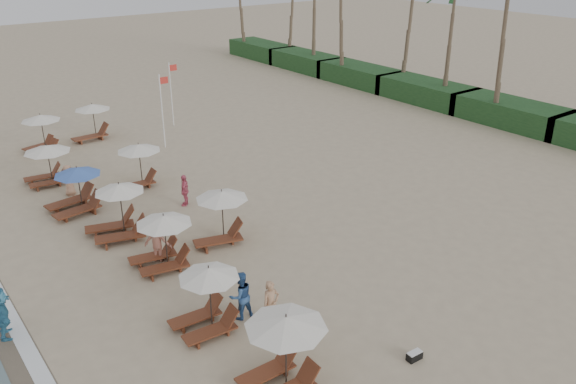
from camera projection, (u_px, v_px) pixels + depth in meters
ground at (339, 267)px, 22.86m from camera, size 160.00×160.00×0.00m
shrub_hedge at (426, 92)px, 45.25m from camera, size 3.20×53.00×1.60m
lounger_station_0 at (281, 350)px, 16.27m from camera, size 2.54×2.38×2.34m
lounger_station_1 at (205, 300)px, 18.80m from camera, size 2.35×2.03×2.26m
lounger_station_2 at (160, 242)px, 22.46m from camera, size 2.54×2.21×2.15m
lounger_station_3 at (116, 214)px, 24.74m from camera, size 2.66×2.52×2.39m
lounger_station_4 at (74, 192)px, 27.10m from camera, size 2.73×2.28×2.12m
lounger_station_5 at (46, 163)px, 30.09m from camera, size 2.56×2.37×2.07m
lounger_station_6 at (40, 132)px, 34.55m from camera, size 2.47×2.28×2.26m
inland_station_0 at (220, 214)px, 24.18m from camera, size 2.79×2.24×2.22m
inland_station_1 at (138, 161)px, 29.61m from camera, size 2.63×2.24×2.22m
inland_station_2 at (91, 120)px, 36.63m from camera, size 2.85×2.24×2.22m
beachgoer_near at (271, 304)px, 19.11m from camera, size 0.64×0.45×1.67m
beachgoer_mid_a at (241, 296)px, 19.47m from camera, size 0.90×0.72×1.75m
beachgoer_mid_b at (157, 241)px, 22.96m from camera, size 1.26×1.28×1.77m
beachgoer_far_a at (185, 190)px, 27.77m from camera, size 0.91×0.94×1.57m
beachgoer_far_b at (69, 180)px, 28.90m from camera, size 0.87×0.92×1.58m
waterline_walker at (1, 313)px, 18.52m from camera, size 0.87×1.77×1.83m
duffel_bag at (414, 356)px, 17.79m from camera, size 0.51×0.28×0.28m
flag_pole_near at (162, 108)px, 34.78m from camera, size 0.60×0.08×4.52m
flag_pole_far at (171, 91)px, 38.86m from camera, size 0.60×0.08×4.34m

